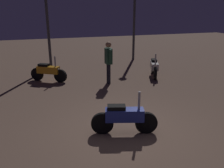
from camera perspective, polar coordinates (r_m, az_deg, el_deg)
ground_plane at (r=6.30m, az=3.84°, el=-10.93°), size 40.00×40.00×0.00m
motorcycle_blue_foreground at (r=5.95m, az=2.96°, el=-7.99°), size 1.62×0.57×1.11m
motorcycle_white_parked_left at (r=11.05m, az=10.08°, el=4.05°), size 0.72×1.58×1.11m
motorcycle_orange_parked_right at (r=10.47m, az=-15.04°, el=2.93°), size 1.45×0.98×1.11m
person_rider_beside at (r=9.68m, az=-0.85°, el=6.03°), size 0.25×0.67×1.74m
streetlamp_near at (r=14.37m, az=5.40°, el=16.98°), size 0.36×0.36×4.36m
streetlamp_far at (r=12.62m, az=-15.51°, el=17.78°), size 0.36×0.36×4.93m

